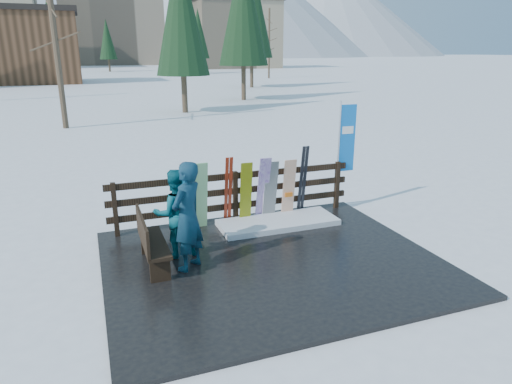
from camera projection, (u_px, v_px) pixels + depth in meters
name	position (u px, v px, depth m)	size (l,w,h in m)	color
ground	(272.00, 264.00, 8.46)	(700.00, 700.00, 0.00)	white
deck	(272.00, 262.00, 8.45)	(6.00, 5.00, 0.08)	black
fence	(235.00, 193.00, 10.21)	(5.60, 0.10, 1.15)	black
snow_patch	(278.00, 222.00, 10.12)	(2.62, 1.00, 0.12)	white
bench	(150.00, 240.00, 8.02)	(0.41, 1.50, 0.97)	black
snowboard_0	(180.00, 202.00, 9.59)	(0.26, 0.03, 1.34)	#20A4DF
snowboard_1	(201.00, 196.00, 9.71)	(0.27, 0.03, 1.51)	white
snowboard_2	(246.00, 193.00, 10.06)	(0.26, 0.03, 1.41)	#D8E108
snowboard_3	(263.00, 189.00, 10.18)	(0.26, 0.03, 1.53)	white
snowboard_4	(270.00, 191.00, 10.26)	(0.31, 0.03, 1.40)	black
snowboard_5	(289.00, 189.00, 10.41)	(0.29, 0.03, 1.39)	white
ski_pair_a	(228.00, 191.00, 9.97)	(0.16, 0.28, 1.55)	#9A2813
ski_pair_b	(303.00, 180.00, 10.56)	(0.17, 0.25, 1.66)	black
rental_flag	(345.00, 142.00, 10.90)	(0.45, 0.04, 2.60)	silver
person_front	(187.00, 216.00, 7.85)	(0.71, 0.46, 1.94)	#124656
person_back	(175.00, 213.00, 8.41)	(0.81, 0.63, 1.67)	#0B5766
resort_buildings	(94.00, 24.00, 109.24)	(73.00, 87.60, 22.60)	tan
trees	(132.00, 36.00, 51.21)	(42.19, 68.73, 12.23)	#382B1E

